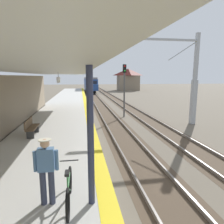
{
  "coord_description": "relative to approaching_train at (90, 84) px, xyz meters",
  "views": [
    {
      "loc": [
        -0.86,
        0.71,
        4.01
      ],
      "look_at": [
        0.84,
        11.41,
        2.1
      ],
      "focal_mm": 32.12,
      "sensor_mm": 36.0,
      "label": 1
    }
  ],
  "objects": [
    {
      "name": "approaching_train",
      "position": [
        0.0,
        0.0,
        0.0
      ],
      "size": [
        2.93,
        19.6,
        4.76
      ],
      "color": "navy",
      "rests_on": "ground"
    },
    {
      "name": "track_pair_middle",
      "position": [
        3.4,
        -36.69,
        -2.13
      ],
      "size": [
        2.34,
        120.0,
        0.16
      ],
      "color": "#4C3D2D",
      "rests_on": "ground"
    },
    {
      "name": "platform_bench",
      "position": [
        -5.41,
        -45.03,
        -0.8
      ],
      "size": [
        0.45,
        1.6,
        0.88
      ],
      "color": "brown",
      "rests_on": "station_platform"
    },
    {
      "name": "station_platform",
      "position": [
        -4.4,
        -40.69,
        -1.73
      ],
      "size": [
        5.0,
        80.0,
        0.91
      ],
      "color": "#B7B5AD",
      "rests_on": "ground"
    },
    {
      "name": "rail_signal_post",
      "position": [
        1.56,
        -36.52,
        1.02
      ],
      "size": [
        0.32,
        0.34,
        5.2
      ],
      "color": "#4C4C4C",
      "rests_on": "ground"
    },
    {
      "name": "distant_trackside_house",
      "position": [
        11.44,
        2.91,
        1.16
      ],
      "size": [
        6.6,
        5.28,
        6.4
      ],
      "color": "#7F705B",
      "rests_on": "ground"
    },
    {
      "name": "bicycle_beside_commuter",
      "position": [
        -3.1,
        -51.4,
        -0.88
      ],
      "size": [
        0.48,
        1.82,
        1.04
      ],
      "color": "black",
      "rests_on": "station_platform"
    },
    {
      "name": "track_pair_nearest_platform",
      "position": [
        -0.0,
        -36.69,
        -2.13
      ],
      "size": [
        2.34,
        120.0,
        0.16
      ],
      "color": "#4C3D2D",
      "rests_on": "ground"
    },
    {
      "name": "station_building_with_canopy",
      "position": [
        -6.2,
        -44.82,
        0.48
      ],
      "size": [
        4.85,
        24.0,
        4.43
      ],
      "color": "#4C4C4C",
      "rests_on": "ground"
    },
    {
      "name": "catenary_pylon_far_side",
      "position": [
        6.42,
        -40.37,
        1.43
      ],
      "size": [
        5.0,
        0.4,
        7.5
      ],
      "color": "#9EA3A8",
      "rests_on": "ground"
    },
    {
      "name": "commuter_person",
      "position": [
        -3.62,
        -51.28,
        -0.34
      ],
      "size": [
        0.59,
        0.3,
        1.67
      ],
      "color": "#33384C",
      "rests_on": "station_platform"
    }
  ]
}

